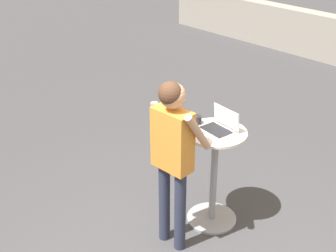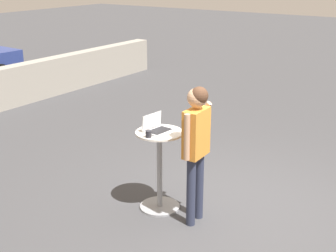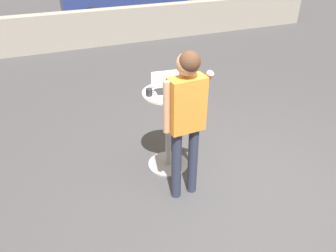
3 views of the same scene
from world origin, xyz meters
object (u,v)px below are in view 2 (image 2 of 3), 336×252
cafe_table (160,167)px  laptop (157,128)px  coffee_mug (149,134)px  standing_person (196,138)px

cafe_table → laptop: laptop is taller
coffee_mug → cafe_table: bearing=2.0°
coffee_mug → standing_person: bearing=-69.9°
laptop → cafe_table: bearing=-96.6°
cafe_table → coffee_mug: coffee_mug is taller
cafe_table → standing_person: size_ratio=0.61×
cafe_table → laptop: 0.52m
cafe_table → laptop: size_ratio=2.91×
cafe_table → coffee_mug: 0.57m
laptop → standing_person: 0.60m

